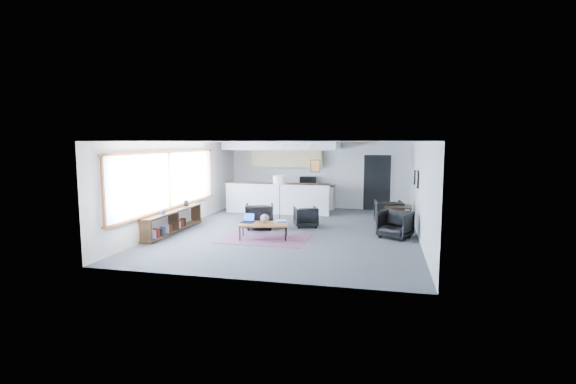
% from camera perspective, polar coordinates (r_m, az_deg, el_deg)
% --- Properties ---
extents(room, '(7.02, 9.02, 2.62)m').
position_cam_1_polar(room, '(12.07, 0.74, 0.74)').
color(room, '#48484B').
rests_on(room, ground).
extents(window, '(0.10, 5.95, 1.66)m').
position_cam_1_polar(window, '(12.43, -15.97, 1.37)').
color(window, '#8CBFFF').
rests_on(window, room).
extents(console, '(0.35, 3.00, 0.80)m').
position_cam_1_polar(console, '(12.38, -15.47, -3.91)').
color(console, '#332012').
rests_on(console, floor).
extents(kitchenette, '(4.20, 1.96, 2.60)m').
position_cam_1_polar(kitchenette, '(15.93, -0.63, 2.50)').
color(kitchenette, white).
rests_on(kitchenette, floor).
extents(doorway, '(1.10, 0.12, 2.15)m').
position_cam_1_polar(doorway, '(16.22, 12.08, 1.35)').
color(doorway, black).
rests_on(doorway, room).
extents(track_light, '(1.60, 0.07, 0.15)m').
position_cam_1_polar(track_light, '(14.27, 0.31, 6.62)').
color(track_light, silver).
rests_on(track_light, room).
extents(wall_art_lower, '(0.03, 0.38, 0.48)m').
position_cam_1_polar(wall_art_lower, '(12.20, 17.29, 1.68)').
color(wall_art_lower, black).
rests_on(wall_art_lower, room).
extents(wall_art_upper, '(0.03, 0.34, 0.44)m').
position_cam_1_polar(wall_art_upper, '(13.50, 16.89, 1.95)').
color(wall_art_upper, black).
rests_on(wall_art_upper, room).
extents(kilim_rug, '(2.37, 1.63, 0.01)m').
position_cam_1_polar(kilim_rug, '(11.28, -3.33, -6.37)').
color(kilim_rug, '#62344D').
rests_on(kilim_rug, floor).
extents(coffee_table, '(1.41, 0.94, 0.42)m').
position_cam_1_polar(coffee_table, '(11.20, -3.34, -4.44)').
color(coffee_table, brown).
rests_on(coffee_table, floor).
extents(laptop, '(0.35, 0.29, 0.24)m').
position_cam_1_polar(laptop, '(11.37, -5.49, -3.77)').
color(laptop, black).
rests_on(laptop, coffee_table).
extents(ceramic_pot, '(0.24, 0.24, 0.24)m').
position_cam_1_polar(ceramic_pot, '(11.21, -3.20, -3.64)').
color(ceramic_pot, gray).
rests_on(ceramic_pot, coffee_table).
extents(book_stack, '(0.36, 0.32, 0.10)m').
position_cam_1_polar(book_stack, '(11.13, -0.91, -4.11)').
color(book_stack, silver).
rests_on(book_stack, coffee_table).
extents(coaster, '(0.11, 0.11, 0.01)m').
position_cam_1_polar(coaster, '(10.93, -3.17, -4.54)').
color(coaster, '#E5590C').
rests_on(coaster, coffee_table).
extents(armchair_left, '(0.99, 0.95, 0.84)m').
position_cam_1_polar(armchair_left, '(12.49, -3.93, -3.16)').
color(armchair_left, black).
rests_on(armchair_left, floor).
extents(armchair_right, '(0.85, 0.83, 0.69)m').
position_cam_1_polar(armchair_right, '(12.76, 2.44, -3.27)').
color(armchair_right, black).
rests_on(armchair_right, floor).
extents(floor_lamp, '(0.45, 0.45, 1.48)m').
position_cam_1_polar(floor_lamp, '(13.74, -1.16, 1.42)').
color(floor_lamp, black).
rests_on(floor_lamp, floor).
extents(dining_table, '(0.84, 0.84, 0.67)m').
position_cam_1_polar(dining_table, '(13.03, 14.86, -2.09)').
color(dining_table, '#332012').
rests_on(dining_table, floor).
extents(dining_chair_near, '(0.86, 0.84, 0.68)m').
position_cam_1_polar(dining_chair_near, '(11.68, 14.45, -4.44)').
color(dining_chair_near, black).
rests_on(dining_chair_near, floor).
extents(dining_chair_far, '(0.78, 0.74, 0.72)m').
position_cam_1_polar(dining_chair_far, '(13.44, 13.58, -2.87)').
color(dining_chair_far, black).
rests_on(dining_chair_far, floor).
extents(microwave, '(0.59, 0.34, 0.40)m').
position_cam_1_polar(microwave, '(16.20, 2.73, 1.68)').
color(microwave, black).
rests_on(microwave, kitchenette).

